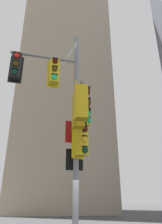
# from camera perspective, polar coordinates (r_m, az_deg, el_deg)

# --- Properties ---
(building_mid_block) EXTENTS (14.54, 14.54, 52.55)m
(building_mid_block) POSITION_cam_1_polar(r_m,az_deg,el_deg) (42.27, -4.31, 12.89)
(building_mid_block) COLOR tan
(building_mid_block) RESTS_ON ground
(signal_pole_assembly) EXTENTS (3.04, 2.53, 8.22)m
(signal_pole_assembly) POSITION_cam_1_polar(r_m,az_deg,el_deg) (7.16, -3.74, 0.87)
(signal_pole_assembly) COLOR gray
(signal_pole_assembly) RESTS_ON ground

